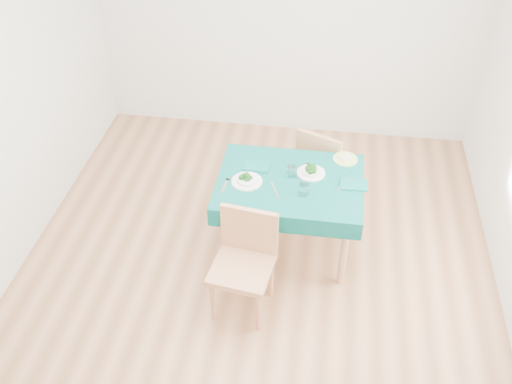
# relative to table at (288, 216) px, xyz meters

# --- Properties ---
(room_shell) EXTENTS (4.02, 4.52, 2.73)m
(room_shell) POSITION_rel_table_xyz_m (-0.23, -0.29, 0.97)
(room_shell) COLOR #96623E
(room_shell) RESTS_ON ground
(table) EXTENTS (1.16, 0.88, 0.76)m
(table) POSITION_rel_table_xyz_m (0.00, 0.00, 0.00)
(table) COLOR #07544E
(table) RESTS_ON ground
(chair_near) EXTENTS (0.51, 0.54, 1.11)m
(chair_near) POSITION_rel_table_xyz_m (-0.28, -0.70, 0.18)
(chair_near) COLOR tan
(chair_near) RESTS_ON ground
(chair_far) EXTENTS (0.58, 0.60, 1.07)m
(chair_far) POSITION_rel_table_xyz_m (0.28, 0.73, 0.16)
(chair_far) COLOR tan
(chair_far) RESTS_ON ground
(bowl_near) EXTENTS (0.25, 0.25, 0.08)m
(bowl_near) POSITION_rel_table_xyz_m (-0.34, -0.07, 0.42)
(bowl_near) COLOR white
(bowl_near) RESTS_ON table
(bowl_far) EXTENTS (0.23, 0.23, 0.07)m
(bowl_far) POSITION_rel_table_xyz_m (0.16, 0.12, 0.41)
(bowl_far) COLOR white
(bowl_far) RESTS_ON table
(fork_near) EXTENTS (0.04, 0.19, 0.00)m
(fork_near) POSITION_rel_table_xyz_m (-0.51, -0.14, 0.38)
(fork_near) COLOR silver
(fork_near) RESTS_ON table
(knife_near) EXTENTS (0.10, 0.21, 0.00)m
(knife_near) POSITION_rel_table_xyz_m (-0.11, -0.14, 0.38)
(knife_near) COLOR silver
(knife_near) RESTS_ON table
(fork_far) EXTENTS (0.04, 0.18, 0.00)m
(fork_far) POSITION_rel_table_xyz_m (0.13, 0.17, 0.38)
(fork_far) COLOR silver
(fork_far) RESTS_ON table
(knife_far) EXTENTS (0.11, 0.20, 0.00)m
(knife_far) POSITION_rel_table_xyz_m (0.44, 0.04, 0.38)
(knife_far) COLOR silver
(knife_far) RESTS_ON table
(napkin_near) EXTENTS (0.22, 0.16, 0.01)m
(napkin_near) POSITION_rel_table_xyz_m (-0.29, 0.15, 0.39)
(napkin_near) COLOR #0B5D56
(napkin_near) RESTS_ON table
(napkin_far) EXTENTS (0.22, 0.16, 0.01)m
(napkin_far) POSITION_rel_table_xyz_m (0.51, 0.02, 0.39)
(napkin_far) COLOR #0B5D56
(napkin_far) RESTS_ON table
(tumbler_center) EXTENTS (0.07, 0.07, 0.09)m
(tumbler_center) POSITION_rel_table_xyz_m (0.00, 0.07, 0.42)
(tumbler_center) COLOR white
(tumbler_center) RESTS_ON table
(tumbler_side) EXTENTS (0.08, 0.08, 0.10)m
(tumbler_side) POSITION_rel_table_xyz_m (0.12, -0.15, 0.43)
(tumbler_side) COLOR white
(tumbler_side) RESTS_ON table
(side_plate) EXTENTS (0.21, 0.21, 0.01)m
(side_plate) POSITION_rel_table_xyz_m (0.43, 0.36, 0.38)
(side_plate) COLOR #C1DF6D
(side_plate) RESTS_ON table
(bread_slice) EXTENTS (0.12, 0.12, 0.01)m
(bread_slice) POSITION_rel_table_xyz_m (0.43, 0.36, 0.40)
(bread_slice) COLOR beige
(bread_slice) RESTS_ON side_plate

